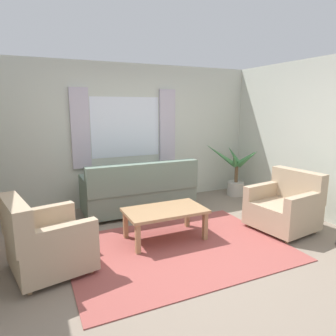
# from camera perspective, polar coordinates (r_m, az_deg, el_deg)

# --- Properties ---
(ground_plane) EXTENTS (6.24, 6.24, 0.00)m
(ground_plane) POSITION_cam_1_polar(r_m,az_deg,el_deg) (4.10, 1.99, -14.95)
(ground_plane) COLOR gray
(wall_back) EXTENTS (5.32, 0.12, 2.60)m
(wall_back) POSITION_cam_1_polar(r_m,az_deg,el_deg) (5.81, -8.06, 6.16)
(wall_back) COLOR beige
(wall_back) RESTS_ON ground_plane
(wall_right) EXTENTS (0.12, 4.40, 2.60)m
(wall_right) POSITION_cam_1_polar(r_m,az_deg,el_deg) (5.45, 28.03, 4.60)
(wall_right) COLOR beige
(wall_right) RESTS_ON ground_plane
(window_with_curtains) EXTENTS (1.98, 0.07, 1.40)m
(window_with_curtains) POSITION_cam_1_polar(r_m,az_deg,el_deg) (5.71, -7.85, 7.59)
(window_with_curtains) COLOR white
(area_rug) EXTENTS (2.76, 1.98, 0.01)m
(area_rug) POSITION_cam_1_polar(r_m,az_deg,el_deg) (4.10, 1.99, -14.87)
(area_rug) COLOR #9E4C47
(area_rug) RESTS_ON ground_plane
(couch) EXTENTS (1.90, 0.82, 0.92)m
(couch) POSITION_cam_1_polar(r_m,az_deg,el_deg) (5.31, -5.35, -4.51)
(couch) COLOR slate
(couch) RESTS_ON ground_plane
(armchair_left) EXTENTS (0.98, 0.99, 0.88)m
(armchair_left) POSITION_cam_1_polar(r_m,az_deg,el_deg) (3.72, -22.19, -12.73)
(armchair_left) COLOR tan
(armchair_left) RESTS_ON ground_plane
(armchair_right) EXTENTS (0.93, 0.94, 0.88)m
(armchair_right) POSITION_cam_1_polar(r_m,az_deg,el_deg) (4.91, 21.16, -6.75)
(armchair_right) COLOR tan
(armchair_right) RESTS_ON ground_plane
(coffee_table) EXTENTS (1.10, 0.64, 0.44)m
(coffee_table) POSITION_cam_1_polar(r_m,az_deg,el_deg) (4.23, -0.57, -8.48)
(coffee_table) COLOR #A87F56
(coffee_table) RESTS_ON ground_plane
(potted_plant) EXTENTS (1.11, 1.12, 1.10)m
(potted_plant) POSITION_cam_1_polar(r_m,az_deg,el_deg) (6.44, 12.63, -1.11)
(potted_plant) COLOR #B7B2A8
(potted_plant) RESTS_ON ground_plane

